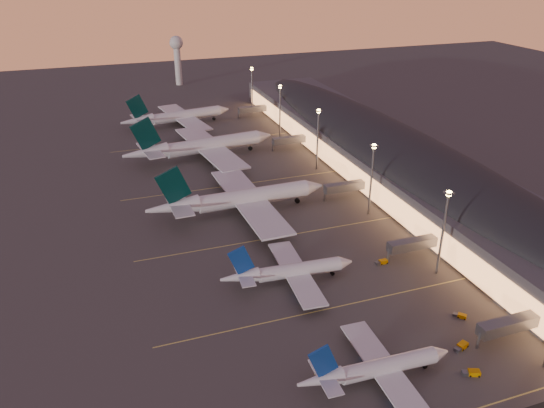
{
  "coord_description": "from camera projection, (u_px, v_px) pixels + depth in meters",
  "views": [
    {
      "loc": [
        -50.85,
        -105.11,
        83.1
      ],
      "look_at": [
        2.0,
        45.0,
        7.0
      ],
      "focal_mm": 35.0,
      "sensor_mm": 36.0,
      "label": 1
    }
  ],
  "objects": [
    {
      "name": "baggage_tug_d",
      "position": [
        460.0,
        316.0,
        132.92
      ],
      "size": [
        3.1,
        3.25,
        0.97
      ],
      "rotation": [
        0.0,
        0.0,
        -0.84
      ],
      "color": "#CB8300",
      "rests_on": "ground"
    },
    {
      "name": "ground",
      "position": [
        321.0,
        298.0,
        140.53
      ],
      "size": [
        700.0,
        700.0,
        0.0
      ],
      "primitive_type": "plane",
      "color": "#43403E"
    },
    {
      "name": "radar_tower",
      "position": [
        177.0,
        52.0,
        355.34
      ],
      "size": [
        9.0,
        9.0,
        32.5
      ],
      "color": "silver",
      "rests_on": "ground"
    },
    {
      "name": "terminal_building",
      "position": [
        387.0,
        152.0,
        216.94
      ],
      "size": [
        56.35,
        255.0,
        17.46
      ],
      "color": "#46464B",
      "rests_on": "ground"
    },
    {
      "name": "light_masts",
      "position": [
        340.0,
        144.0,
        199.06
      ],
      "size": [
        2.2,
        217.2,
        25.9
      ],
      "color": "slate",
      "rests_on": "ground"
    },
    {
      "name": "airliner_wide_near",
      "position": [
        239.0,
        199.0,
        184.07
      ],
      "size": [
        64.07,
        58.25,
        20.53
      ],
      "rotation": [
        0.0,
        0.0,
        0.03
      ],
      "color": "silver",
      "rests_on": "ground"
    },
    {
      "name": "baggage_tug_a",
      "position": [
        472.0,
        373.0,
        114.82
      ],
      "size": [
        4.11,
        2.82,
        1.14
      ],
      "rotation": [
        0.0,
        0.0,
        -0.38
      ],
      "color": "#CB8300",
      "rests_on": "ground"
    },
    {
      "name": "lane_markings",
      "position": [
        271.0,
        230.0,
        174.57
      ],
      "size": [
        90.0,
        180.36,
        0.0
      ],
      "color": "#D8C659",
      "rests_on": "ground"
    },
    {
      "name": "airliner_wide_far",
      "position": [
        178.0,
        117.0,
        277.14
      ],
      "size": [
        59.1,
        54.52,
        18.96
      ],
      "rotation": [
        0.0,
        0.0,
        0.17
      ],
      "color": "silver",
      "rests_on": "ground"
    },
    {
      "name": "airliner_wide_mid",
      "position": [
        201.0,
        146.0,
        232.71
      ],
      "size": [
        68.38,
        62.8,
        21.88
      ],
      "rotation": [
        0.0,
        0.0,
        0.13
      ],
      "color": "silver",
      "rests_on": "ground"
    },
    {
      "name": "baggage_tug_c",
      "position": [
        382.0,
        262.0,
        155.72
      ],
      "size": [
        3.76,
        1.75,
        1.11
      ],
      "rotation": [
        0.0,
        0.0,
        0.03
      ],
      "color": "#CB8300",
      "rests_on": "ground"
    },
    {
      "name": "airliner_narrow_south",
      "position": [
        376.0,
        368.0,
        112.14
      ],
      "size": [
        35.33,
        31.5,
        12.64
      ],
      "rotation": [
        0.0,
        0.0,
        -0.03
      ],
      "color": "silver",
      "rests_on": "ground"
    },
    {
      "name": "airliner_narrow_north",
      "position": [
        288.0,
        271.0,
        145.71
      ],
      "size": [
        37.96,
        33.95,
        13.56
      ],
      "rotation": [
        0.0,
        0.0,
        -0.07
      ],
      "color": "silver",
      "rests_on": "ground"
    },
    {
      "name": "baggage_tug_b",
      "position": [
        461.0,
        347.0,
        122.41
      ],
      "size": [
        4.24,
        2.88,
        1.18
      ],
      "rotation": [
        0.0,
        0.0,
        0.37
      ],
      "color": "#CB8300",
      "rests_on": "ground"
    }
  ]
}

